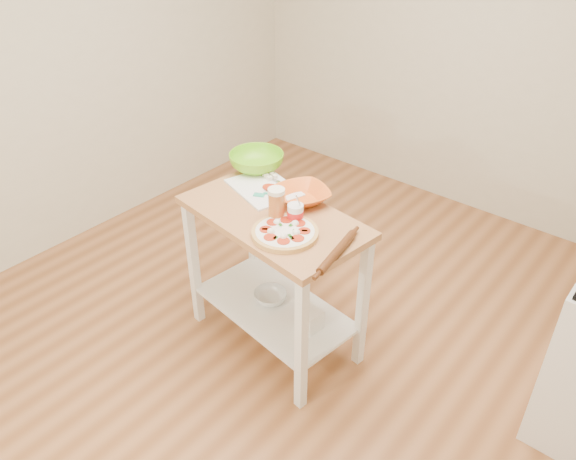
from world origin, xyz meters
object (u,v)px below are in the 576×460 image
(knife, at_px, (256,174))
(shelf_bin, at_px, (310,319))
(prep_island, at_px, (274,254))
(beer_pint, at_px, (276,204))
(shelf_glass_bowl, at_px, (270,297))
(orange_bowl, at_px, (302,195))
(yogurt_tub, at_px, (295,213))
(cutting_board, at_px, (264,187))
(green_bowl, at_px, (257,161))
(spatula, at_px, (266,194))
(rolling_pin, at_px, (337,252))
(pizza, at_px, (285,232))

(knife, bearing_deg, shelf_bin, -23.68)
(prep_island, xyz_separation_m, beer_pint, (0.05, -0.02, 0.35))
(shelf_glass_bowl, bearing_deg, prep_island, -23.10)
(knife, xyz_separation_m, orange_bowl, (0.39, -0.05, 0.02))
(knife, relative_size, yogurt_tub, 1.50)
(cutting_board, xyz_separation_m, beer_pint, (0.26, -0.20, 0.08))
(prep_island, xyz_separation_m, orange_bowl, (0.03, 0.20, 0.30))
(cutting_board, height_order, yogurt_tub, yogurt_tub)
(prep_island, distance_m, green_bowl, 0.61)
(spatula, xyz_separation_m, beer_pint, (0.19, -0.13, 0.07))
(orange_bowl, distance_m, beer_pint, 0.23)
(spatula, relative_size, beer_pint, 0.76)
(prep_island, xyz_separation_m, rolling_pin, (0.48, -0.09, 0.28))
(orange_bowl, bearing_deg, beer_pint, -87.16)
(orange_bowl, relative_size, green_bowl, 0.88)
(pizza, xyz_separation_m, beer_pint, (-0.13, 0.09, 0.07))
(orange_bowl, bearing_deg, pizza, -65.60)
(cutting_board, xyz_separation_m, green_bowl, (-0.19, 0.15, 0.04))
(knife, relative_size, orange_bowl, 0.94)
(spatula, distance_m, yogurt_tub, 0.30)
(cutting_board, xyz_separation_m, yogurt_tub, (0.36, -0.16, 0.04))
(yogurt_tub, distance_m, shelf_glass_bowl, 0.69)
(orange_bowl, bearing_deg, rolling_pin, -33.36)
(spatula, bearing_deg, shelf_glass_bowl, -69.15)
(knife, height_order, rolling_pin, rolling_pin)
(knife, height_order, green_bowl, green_bowl)
(prep_island, relative_size, shelf_glass_bowl, 5.48)
(shelf_glass_bowl, height_order, shelf_bin, shelf_bin)
(beer_pint, bearing_deg, yogurt_tub, 22.16)
(prep_island, relative_size, beer_pint, 6.15)
(rolling_pin, bearing_deg, cutting_board, 159.14)
(cutting_board, distance_m, orange_bowl, 0.25)
(rolling_pin, distance_m, shelf_glass_bowl, 0.83)
(cutting_board, distance_m, shelf_glass_bowl, 0.66)
(knife, relative_size, beer_pint, 1.54)
(green_bowl, relative_size, rolling_pin, 0.91)
(prep_island, bearing_deg, pizza, -32.12)
(rolling_pin, bearing_deg, beer_pint, 171.33)
(pizza, bearing_deg, orange_bowl, 114.40)
(knife, height_order, shelf_glass_bowl, knife)
(yogurt_tub, bearing_deg, knife, 154.18)
(cutting_board, distance_m, shelf_bin, 0.78)
(cutting_board, bearing_deg, prep_island, -21.57)
(orange_bowl, relative_size, yogurt_tub, 1.60)
(cutting_board, relative_size, shelf_bin, 4.00)
(pizza, relative_size, spatula, 2.49)
(spatula, bearing_deg, beer_pint, -60.89)
(prep_island, distance_m, rolling_pin, 0.56)
(green_bowl, height_order, yogurt_tub, yogurt_tub)
(prep_island, bearing_deg, shelf_bin, -1.69)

